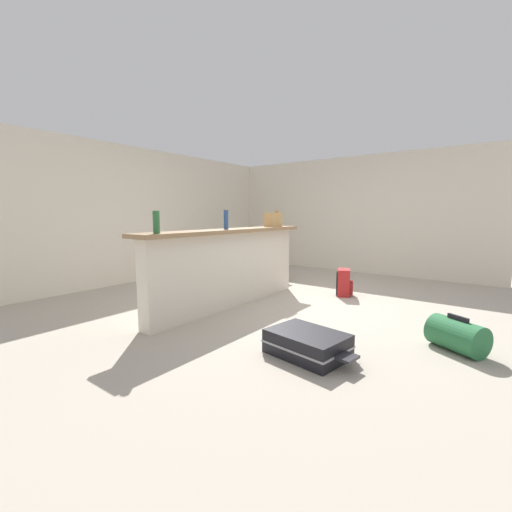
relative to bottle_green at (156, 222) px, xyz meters
The scene contains 14 objects.
ground_plane 2.34m from the bottle_green, 10.96° to the right, with size 13.00×13.00×0.05m, color #ADA393.
wall_back 3.32m from the bottle_green, 53.63° to the left, with size 6.60×0.10×2.50m, color silver.
wall_right 5.02m from the bottle_green, ahead, with size 0.10×6.00×2.50m, color silver.
partition_half_wall 1.42m from the bottle_green, ahead, with size 2.80×0.20×1.02m, color silver.
bar_countertop 1.25m from the bottle_green, ahead, with size 2.96×0.40×0.05m, color #93704C.
bottle_green is the anchor object (origin of this frame).
bottle_blue 1.20m from the bottle_green, ahead, with size 0.06×0.06×0.26m, color #284C89.
bottle_amber 2.52m from the bottle_green, ahead, with size 0.06×0.06×0.25m, color #9E661E.
grocery_bag 2.30m from the bottle_green, ahead, with size 0.26×0.18×0.22m, color tan.
dining_table 3.28m from the bottle_green, 20.27° to the left, with size 1.10×0.80×0.74m.
dining_chair_near_partition 3.17m from the bottle_green, 11.53° to the left, with size 0.42×0.42×0.93m.
suitcase_flat_black 1.97m from the bottle_green, 75.83° to the right, with size 0.60×0.87×0.22m.
backpack_red 3.09m from the bottle_green, 19.53° to the right, with size 0.33×0.31×0.42m.
duffel_bag_green 3.16m from the bottle_green, 63.42° to the right, with size 0.50×0.57×0.34m.
Camera 1 is at (-4.20, -2.61, 1.29)m, focal length 23.74 mm.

